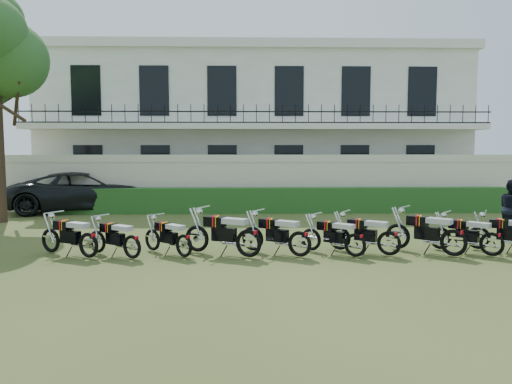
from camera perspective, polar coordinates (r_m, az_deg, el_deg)
ground at (r=12.82m, az=1.11°, el=-6.70°), size 100.00×100.00×0.00m
perimeter_wall at (r=20.59m, az=0.09°, el=1.14°), size 30.00×0.35×2.30m
hedge at (r=19.91m, az=3.04°, el=-0.95°), size 18.00×0.60×1.00m
building at (r=26.52m, az=-0.27°, el=7.56°), size 20.40×9.60×7.40m
motorcycle_0 at (r=12.45m, az=-18.61°, el=-5.11°), size 1.70×1.02×1.03m
motorcycle_1 at (r=12.08m, az=-14.00°, el=-5.46°), size 1.51×1.05×0.96m
motorcycle_2 at (r=12.01m, az=-8.24°, el=-5.46°), size 1.35×1.21×0.94m
motorcycle_3 at (r=11.84m, az=-0.85°, el=-5.10°), size 1.92×1.08×1.15m
motorcycle_4 at (r=11.96m, az=5.03°, el=-5.22°), size 1.68×1.13×1.06m
motorcycle_5 at (r=12.15m, az=11.28°, el=-5.33°), size 1.45×1.17×0.97m
motorcycle_6 at (r=12.48m, az=14.99°, el=-5.02°), size 1.61×1.10×1.02m
motorcycle_7 at (r=12.87m, az=21.68°, el=-4.70°), size 1.63×1.40×1.12m
motorcycle_8 at (r=13.26m, az=25.38°, el=-4.80°), size 1.41×1.29×0.99m
suv at (r=21.59m, az=-19.08°, el=0.06°), size 6.29×4.14×1.61m
officer_4 at (r=16.33m, az=27.21°, el=-1.68°), size 0.67×0.85×1.70m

